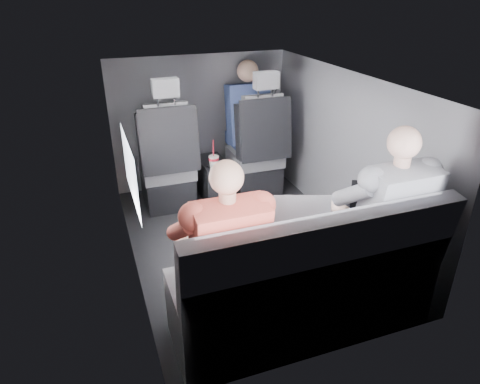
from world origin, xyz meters
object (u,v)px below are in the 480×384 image
object	(u,v)px
center_console	(213,180)
passenger_rear_left	(222,252)
front_seat_right	(257,157)
soda_cup	(214,162)
laptop_silver	(294,218)
passenger_rear_right	(379,217)
laptop_white	(211,235)
passenger_front_right	(247,115)
front_seat_left	(168,169)
rear_bench	(306,288)
laptop_black	(367,203)

from	to	relation	value
center_console	passenger_rear_left	distance (m)	1.96
front_seat_right	soda_cup	bearing A→B (deg)	-162.38
laptop_silver	passenger_rear_right	xyz separation A→B (m)	(0.49, -0.19, 0.01)
passenger_rear_left	passenger_rear_right	world-z (taller)	passenger_rear_right
front_seat_right	laptop_silver	size ratio (longest dim) A/B	3.06
front_seat_right	laptop_white	distance (m)	1.90
soda_cup	laptop_white	distance (m)	1.55
soda_cup	passenger_front_right	world-z (taller)	passenger_front_right
front_seat_right	passenger_rear_right	distance (m)	1.83
front_seat_left	laptop_white	distance (m)	1.65
center_console	passenger_rear_right	distance (m)	1.97
passenger_rear_right	center_console	bearing A→B (deg)	106.24
front_seat_left	passenger_front_right	xyz separation A→B (m)	(0.89, 0.26, 0.36)
rear_bench	front_seat_left	bearing A→B (deg)	103.31
front_seat_left	center_console	size ratio (longest dim) A/B	2.64
front_seat_left	passenger_rear_right	size ratio (longest dim) A/B	1.00
front_seat_right	passenger_rear_left	bearing A→B (deg)	-117.56
front_seat_left	center_console	bearing A→B (deg)	5.07
front_seat_left	passenger_front_right	world-z (taller)	passenger_front_right
laptop_black	passenger_rear_right	distance (m)	0.21
passenger_rear_left	passenger_rear_right	xyz separation A→B (m)	(1.03, -0.00, 0.02)
passenger_front_right	passenger_rear_right	bearing A→B (deg)	-87.32
front_seat_left	passenger_front_right	distance (m)	0.99
front_seat_right	rear_bench	world-z (taller)	front_seat_right
center_console	laptop_white	distance (m)	1.80
soda_cup	laptop_silver	size ratio (longest dim) A/B	0.69
front_seat_right	passenger_rear_right	size ratio (longest dim) A/B	1.00
passenger_front_right	laptop_silver	bearing A→B (deg)	-101.97
front_seat_right	laptop_silver	xyz separation A→B (m)	(-0.41, -1.62, 0.23)
front_seat_left	soda_cup	world-z (taller)	front_seat_left
rear_bench	passenger_rear_left	size ratio (longest dim) A/B	1.33
rear_bench	passenger_rear_right	distance (m)	0.64
passenger_rear_left	passenger_front_right	size ratio (longest dim) A/B	1.37
rear_bench	laptop_white	xyz separation A→B (m)	(-0.50, 0.27, 0.32)
rear_bench	passenger_rear_left	xyz separation A→B (m)	(-0.49, 0.10, 0.31)
soda_cup	laptop_silver	distance (m)	1.47
laptop_silver	passenger_rear_right	distance (m)	0.53
laptop_black	passenger_rear_left	world-z (taller)	passenger_rear_left
center_console	passenger_front_right	world-z (taller)	passenger_front_right
front_seat_left	rear_bench	xyz separation A→B (m)	(0.45, -1.90, -0.09)
soda_cup	laptop_black	distance (m)	1.59
laptop_white	passenger_rear_left	distance (m)	0.18
front_seat_right	center_console	xyz separation A→B (m)	(-0.45, 0.04, -0.20)
laptop_silver	laptop_black	size ratio (longest dim) A/B	0.93
laptop_white	passenger_rear_left	size ratio (longest dim) A/B	0.27
front_seat_right	passenger_rear_left	xyz separation A→B (m)	(-0.94, -1.81, 0.22)
front_seat_left	passenger_rear_left	world-z (taller)	front_seat_left
passenger_rear_left	laptop_black	bearing A→B (deg)	10.67
front_seat_left	front_seat_right	world-z (taller)	same
rear_bench	passenger_front_right	world-z (taller)	passenger_front_right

